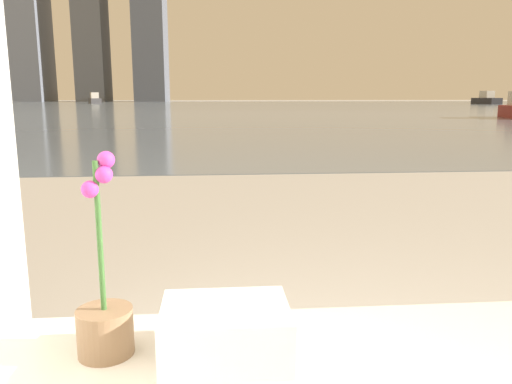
# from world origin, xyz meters

# --- Properties ---
(potted_orchid) EXTENTS (0.12, 0.12, 0.45)m
(potted_orchid) POSITION_xyz_m (-0.53, 0.78, 0.66)
(potted_orchid) COLOR #8C6B4C
(potted_orchid) RESTS_ON bathtub
(towel_stack) EXTENTS (0.28, 0.21, 0.12)m
(towel_stack) POSITION_xyz_m (-0.26, 0.74, 0.63)
(towel_stack) COLOR white
(towel_stack) RESTS_ON bathtub
(harbor_water) EXTENTS (180.00, 110.00, 0.01)m
(harbor_water) POSITION_xyz_m (0.00, 62.00, 0.01)
(harbor_water) COLOR slate
(harbor_water) RESTS_ON ground_plane
(harbor_boat_1) EXTENTS (2.18, 5.30, 1.94)m
(harbor_boat_1) POSITION_xyz_m (40.62, 72.44, 0.69)
(harbor_boat_1) COLOR #2D2D33
(harbor_boat_1) RESTS_ON harbor_water
(harbor_boat_2) EXTENTS (3.04, 4.97, 1.76)m
(harbor_boat_2) POSITION_xyz_m (-19.54, 84.62, 0.63)
(harbor_boat_2) COLOR #4C4C51
(harbor_boat_2) RESTS_ON harbor_water
(skyline_tower_1) EXTENTS (6.25, 9.52, 29.83)m
(skyline_tower_1) POSITION_xyz_m (-27.01, 118.00, 14.91)
(skyline_tower_1) COLOR slate
(skyline_tower_1) RESTS_ON ground_plane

